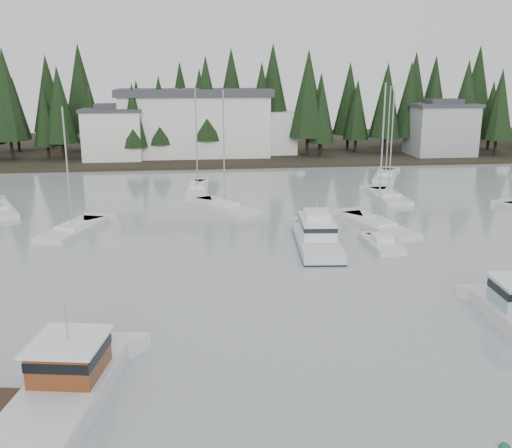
{
  "coord_description": "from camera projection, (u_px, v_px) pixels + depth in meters",
  "views": [
    {
      "loc": [
        -6.35,
        -14.11,
        13.8
      ],
      "look_at": [
        -1.24,
        28.33,
        2.5
      ],
      "focal_mm": 40.0,
      "sensor_mm": 36.0,
      "label": 1
    }
  ],
  "objects": [
    {
      "name": "far_shore_land",
      "position": [
        220.0,
        147.0,
        110.91
      ],
      "size": [
        240.0,
        54.0,
        1.0
      ],
      "primitive_type": "cube",
      "color": "black",
      "rests_on": "ground"
    },
    {
      "name": "conifer_treeline",
      "position": [
        224.0,
        155.0,
        100.35
      ],
      "size": [
        200.0,
        22.0,
        20.0
      ],
      "primitive_type": null,
      "color": "black",
      "rests_on": "ground"
    },
    {
      "name": "house_west",
      "position": [
        113.0,
        133.0,
        90.37
      ],
      "size": [
        9.54,
        7.42,
        8.75
      ],
      "color": "silver",
      "rests_on": "ground"
    },
    {
      "name": "house_east_a",
      "position": [
        441.0,
        128.0,
        95.58
      ],
      "size": [
        10.6,
        8.48,
        9.25
      ],
      "color": "#999EA0",
      "rests_on": "ground"
    },
    {
      "name": "harbor_inn",
      "position": [
        207.0,
        123.0,
        95.02
      ],
      "size": [
        29.5,
        11.5,
        10.9
      ],
      "color": "silver",
      "rests_on": "ground"
    },
    {
      "name": "lobster_boat_brown",
      "position": [
        56.0,
        400.0,
        23.84
      ],
      "size": [
        6.31,
        10.53,
        4.99
      ],
      "rotation": [
        0.0,
        0.0,
        1.39
      ],
      "color": "silver",
      "rests_on": "ground"
    },
    {
      "name": "cabin_cruiser_center",
      "position": [
        317.0,
        238.0,
        46.97
      ],
      "size": [
        4.2,
        10.6,
        4.44
      ],
      "rotation": [
        0.0,
        0.0,
        1.47
      ],
      "color": "silver",
      "rests_on": "ground"
    },
    {
      "name": "sailboat_0",
      "position": [
        73.0,
        231.0,
        51.26
      ],
      "size": [
        5.44,
        8.86,
        11.63
      ],
      "rotation": [
        0.0,
        0.0,
        1.24
      ],
      "color": "silver",
      "rests_on": "ground"
    },
    {
      "name": "sailboat_1",
      "position": [
        386.0,
        177.0,
        78.29
      ],
      "size": [
        6.49,
        10.22,
        12.79
      ],
      "rotation": [
        0.0,
        0.0,
        1.16
      ],
      "color": "silver",
      "rests_on": "ground"
    },
    {
      "name": "sailboat_2",
      "position": [
        388.0,
        198.0,
        65.1
      ],
      "size": [
        3.28,
        8.91,
        13.12
      ],
      "rotation": [
        0.0,
        0.0,
        1.54
      ],
      "color": "silver",
      "rests_on": "ground"
    },
    {
      "name": "sailboat_5",
      "position": [
        225.0,
        208.0,
        60.1
      ],
      "size": [
        6.91,
        9.29,
        12.75
      ],
      "rotation": [
        0.0,
        0.0,
        2.09
      ],
      "color": "silver",
      "rests_on": "ground"
    },
    {
      "name": "sailboat_7",
      "position": [
        378.0,
        227.0,
        52.68
      ],
      "size": [
        5.11,
        10.31,
        13.59
      ],
      "rotation": [
        0.0,
        0.0,
        1.82
      ],
      "color": "silver",
      "rests_on": "ground"
    },
    {
      "name": "sailboat_11",
      "position": [
        198.0,
        190.0,
        69.62
      ],
      "size": [
        3.11,
        9.57,
        13.0
      ],
      "rotation": [
        0.0,
        0.0,
        1.5
      ],
      "color": "silver",
      "rests_on": "ground"
    },
    {
      "name": "runabout_1",
      "position": [
        382.0,
        246.0,
        46.77
      ],
      "size": [
        2.3,
        5.26,
        1.42
      ],
      "rotation": [
        0.0,
        0.0,
        1.59
      ],
      "color": "silver",
      "rests_on": "ground"
    },
    {
      "name": "mooring_buoy_green",
      "position": [
        505.0,
        448.0,
        21.67
      ],
      "size": [
        0.45,
        0.45,
        0.45
      ],
      "primitive_type": "sphere",
      "color": "#145933",
      "rests_on": "ground"
    }
  ]
}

